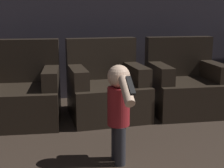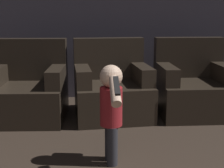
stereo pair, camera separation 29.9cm
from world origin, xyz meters
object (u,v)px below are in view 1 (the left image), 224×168
Objects in this scene: person_toddler at (119,106)px; armchair_right at (185,86)px; armchair_left at (21,94)px; armchair_middle at (106,90)px.

armchair_right is at bearing -46.57° from person_toddler.
person_toddler is (0.86, -1.20, 0.16)m from armchair_left.
armchair_middle is at bearing 3.54° from armchair_left.
armchair_middle is 1.01× the size of armchair_right.
armchair_left is 1.94m from armchair_right.
armchair_middle is 1.12× the size of person_toddler.
armchair_middle is at bearing -9.64° from person_toddler.
armchair_left is at bearing 175.96° from armchair_middle.
armchair_right reaches higher than person_toddler.
armchair_middle is 1.22m from person_toddler.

